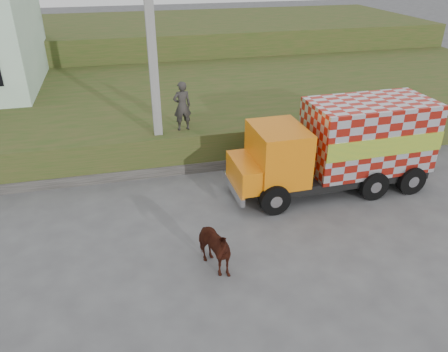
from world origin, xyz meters
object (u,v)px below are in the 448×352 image
object	(u,v)px
cargo_truck	(342,146)
utility_pole	(153,64)
cow	(212,248)
pedestrian	(182,106)

from	to	relation	value
cargo_truck	utility_pole	bearing A→B (deg)	152.94
utility_pole	cow	bearing A→B (deg)	-84.09
cargo_truck	pedestrian	size ratio (longest dim) A/B	3.79
cargo_truck	pedestrian	distance (m)	5.95
utility_pole	pedestrian	size ratio (longest dim) A/B	4.30
utility_pole	pedestrian	distance (m)	1.92
utility_pole	cargo_truck	world-z (taller)	utility_pole
cow	pedestrian	bearing A→B (deg)	64.70
cow	pedestrian	xyz separation A→B (m)	(0.32, 6.42, 1.74)
utility_pole	cargo_truck	size ratio (longest dim) A/B	1.14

